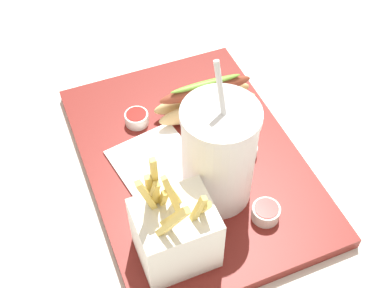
% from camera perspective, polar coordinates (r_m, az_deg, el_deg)
% --- Properties ---
extents(ground_plane, '(2.40, 2.40, 0.02)m').
position_cam_1_polar(ground_plane, '(0.78, 0.00, -2.84)').
color(ground_plane, silver).
extents(food_tray, '(0.43, 0.31, 0.02)m').
position_cam_1_polar(food_tray, '(0.77, 0.00, -1.93)').
color(food_tray, maroon).
rests_on(food_tray, ground_plane).
extents(soda_cup, '(0.10, 0.10, 0.23)m').
position_cam_1_polar(soda_cup, '(0.66, 3.03, -1.25)').
color(soda_cup, white).
rests_on(soda_cup, food_tray).
extents(fries_basket, '(0.08, 0.10, 0.17)m').
position_cam_1_polar(fries_basket, '(0.63, -1.92, -9.99)').
color(fries_basket, white).
rests_on(fries_basket, food_tray).
extents(hot_dog_1, '(0.05, 0.17, 0.07)m').
position_cam_1_polar(hot_dog_1, '(0.80, 1.54, 5.02)').
color(hot_dog_1, '#DBB775').
rests_on(hot_dog_1, food_tray).
extents(ketchup_cup_1, '(0.03, 0.03, 0.02)m').
position_cam_1_polar(ketchup_cup_1, '(0.76, 6.14, -0.68)').
color(ketchup_cup_1, white).
rests_on(ketchup_cup_1, food_tray).
extents(ketchup_cup_2, '(0.04, 0.04, 0.02)m').
position_cam_1_polar(ketchup_cup_2, '(0.80, -6.30, 2.97)').
color(ketchup_cup_2, white).
rests_on(ketchup_cup_2, food_tray).
extents(ketchup_cup_3, '(0.04, 0.04, 0.02)m').
position_cam_1_polar(ketchup_cup_3, '(0.70, 8.38, -7.64)').
color(ketchup_cup_3, white).
rests_on(ketchup_cup_3, food_tray).
extents(napkin_stack, '(0.14, 0.13, 0.00)m').
position_cam_1_polar(napkin_stack, '(0.75, -4.15, -2.04)').
color(napkin_stack, white).
rests_on(napkin_stack, food_tray).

